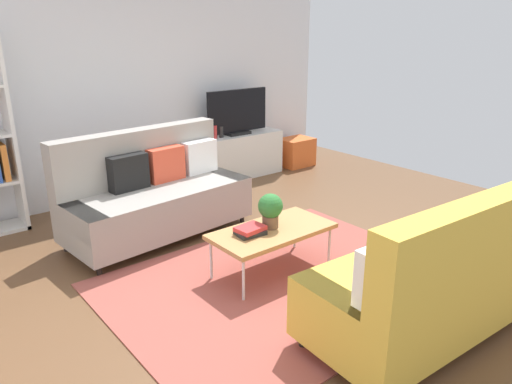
{
  "coord_description": "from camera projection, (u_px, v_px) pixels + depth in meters",
  "views": [
    {
      "loc": [
        -2.59,
        -3.03,
        2.1
      ],
      "look_at": [
        0.08,
        0.25,
        0.65
      ],
      "focal_mm": 33.76,
      "sensor_mm": 36.0,
      "label": 1
    }
  ],
  "objects": [
    {
      "name": "bottle_1",
      "position": [
        221.0,
        132.0,
        6.72
      ],
      "size": [
        0.06,
        0.06,
        0.16
      ],
      "primitive_type": "cylinder",
      "color": "#262626",
      "rests_on": "tv_console"
    },
    {
      "name": "ground_plane",
      "position": [
        267.0,
        267.0,
        4.45
      ],
      "size": [
        7.68,
        7.68,
        0.0
      ],
      "primitive_type": "plane",
      "color": "brown"
    },
    {
      "name": "couch_green",
      "position": [
        436.0,
        278.0,
        3.34
      ],
      "size": [
        1.95,
        0.96,
        1.1
      ],
      "rotation": [
        0.0,
        0.0,
        -0.06
      ],
      "color": "gold",
      "rests_on": "ground_plane"
    },
    {
      "name": "table_book_1",
      "position": [
        250.0,
        228.0,
        4.1
      ],
      "size": [
        0.25,
        0.2,
        0.04
      ],
      "primitive_type": "cube",
      "rotation": [
        0.0,
        0.0,
        0.08
      ],
      "color": "red",
      "rests_on": "table_book_0"
    },
    {
      "name": "vase_0",
      "position": [
        201.0,
        133.0,
        6.62
      ],
      "size": [
        0.12,
        0.12,
        0.16
      ],
      "primitive_type": "cylinder",
      "color": "silver",
      "rests_on": "tv_console"
    },
    {
      "name": "storage_trunk",
      "position": [
        296.0,
        152.0,
        7.67
      ],
      "size": [
        0.52,
        0.4,
        0.44
      ],
      "primitive_type": "cube",
      "color": "orange",
      "rests_on": "ground_plane"
    },
    {
      "name": "bottle_0",
      "position": [
        215.0,
        132.0,
        6.65
      ],
      "size": [
        0.05,
        0.05,
        0.18
      ],
      "primitive_type": "cylinder",
      "color": "red",
      "rests_on": "tv_console"
    },
    {
      "name": "potted_plant",
      "position": [
        270.0,
        209.0,
        4.21
      ],
      "size": [
        0.22,
        0.22,
        0.31
      ],
      "color": "brown",
      "rests_on": "coffee_table"
    },
    {
      "name": "table_book_0",
      "position": [
        250.0,
        232.0,
        4.11
      ],
      "size": [
        0.26,
        0.21,
        0.04
      ],
      "primitive_type": "cube",
      "rotation": [
        0.0,
        0.0,
        -0.13
      ],
      "color": "#262626",
      "rests_on": "coffee_table"
    },
    {
      "name": "coffee_table",
      "position": [
        272.0,
        232.0,
        4.24
      ],
      "size": [
        1.1,
        0.56,
        0.42
      ],
      "color": "#B7844C",
      "rests_on": "ground_plane"
    },
    {
      "name": "couch_beige",
      "position": [
        155.0,
        194.0,
        5.03
      ],
      "size": [
        1.97,
        1.01,
        1.1
      ],
      "rotation": [
        0.0,
        0.0,
        3.23
      ],
      "color": "gray",
      "rests_on": "ground_plane"
    },
    {
      "name": "area_rug",
      "position": [
        282.0,
        281.0,
        4.19
      ],
      "size": [
        2.9,
        2.2,
        0.01
      ],
      "primitive_type": "cube",
      "color": "#9E4C42",
      "rests_on": "ground_plane"
    },
    {
      "name": "tv_console",
      "position": [
        237.0,
        156.0,
        7.06
      ],
      "size": [
        1.4,
        0.44,
        0.64
      ],
      "primitive_type": "cube",
      "color": "silver",
      "rests_on": "ground_plane"
    },
    {
      "name": "wall_far",
      "position": [
        123.0,
        82.0,
        6.04
      ],
      "size": [
        6.4,
        0.12,
        2.9
      ],
      "primitive_type": "cube",
      "color": "silver",
      "rests_on": "ground_plane"
    },
    {
      "name": "tv",
      "position": [
        237.0,
        113.0,
        6.84
      ],
      "size": [
        1.0,
        0.2,
        0.64
      ],
      "color": "black",
      "rests_on": "tv_console"
    }
  ]
}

